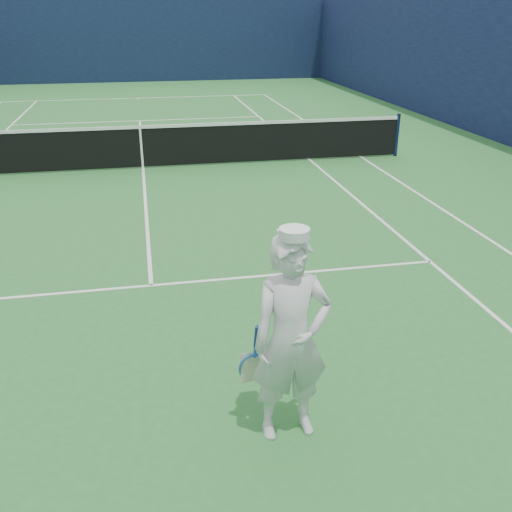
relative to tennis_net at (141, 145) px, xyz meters
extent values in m
plane|color=#2A6F2F|center=(0.00, 0.00, -0.55)|extent=(80.00, 80.00, 0.00)
cube|color=white|center=(0.00, 11.88, -0.55)|extent=(11.03, 0.06, 0.01)
cube|color=white|center=(5.49, 0.00, -0.55)|extent=(0.06, 23.83, 0.01)
cube|color=white|center=(4.12, 0.00, -0.55)|extent=(0.06, 23.77, 0.01)
cube|color=white|center=(0.00, 6.40, -0.55)|extent=(8.23, 0.06, 0.01)
cube|color=white|center=(0.00, -6.40, -0.55)|extent=(8.23, 0.06, 0.01)
cube|color=white|center=(0.00, 0.00, -0.55)|extent=(0.06, 12.80, 0.01)
cube|color=white|center=(0.00, 11.73, -0.55)|extent=(0.06, 0.30, 0.01)
cube|color=#0E1936|center=(0.00, 18.00, 1.45)|extent=(20.12, 0.12, 4.00)
cylinder|color=#141E4C|center=(6.40, 0.00, -0.02)|extent=(0.09, 0.09, 1.07)
cube|color=black|center=(0.00, 0.00, -0.05)|extent=(12.79, 0.02, 0.92)
cube|color=white|center=(0.00, 0.00, 0.42)|extent=(12.79, 0.04, 0.07)
cube|color=white|center=(0.00, 0.00, -0.08)|extent=(0.05, 0.03, 0.94)
imported|color=silver|center=(1.13, -9.58, 0.38)|extent=(0.70, 0.48, 1.87)
cylinder|color=white|center=(1.13, -9.58, 1.33)|extent=(0.24, 0.24, 0.08)
cube|color=white|center=(1.12, -9.45, 1.30)|extent=(0.19, 0.11, 0.02)
cylinder|color=navy|center=(0.84, -9.51, 0.41)|extent=(0.04, 0.09, 0.22)
cube|color=blue|center=(0.84, -9.45, 0.23)|extent=(0.02, 0.02, 0.14)
torus|color=blue|center=(0.84, -9.39, 0.03)|extent=(0.30, 0.12, 0.29)
cube|color=beige|center=(0.84, -9.39, 0.03)|extent=(0.22, 0.02, 0.30)
sphere|color=#C7DF19|center=(1.38, -9.46, 0.47)|extent=(0.07, 0.07, 0.07)
sphere|color=#C7DF19|center=(1.42, -9.44, 0.50)|extent=(0.07, 0.07, 0.07)
camera|label=1|loc=(0.04, -13.52, 2.91)|focal=40.00mm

